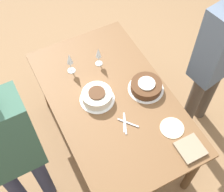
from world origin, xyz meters
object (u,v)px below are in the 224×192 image
cake_center_white (97,96)px  person_watching (8,150)px  cake_front_chocolate (146,86)px  wine_glass_far (70,60)px  wine_glass_near (98,54)px  person_cutting (219,54)px

cake_center_white → person_watching: 0.79m
cake_front_chocolate → wine_glass_far: (0.45, 0.46, 0.10)m
wine_glass_near → person_watching: 1.07m
wine_glass_far → person_cutting: (-0.56, -1.03, 0.09)m
wine_glass_near → person_cutting: (-0.53, -0.79, 0.11)m
person_watching → cake_center_white: bearing=16.4°
wine_glass_far → person_cutting: person_cutting is taller
cake_front_chocolate → person_watching: person_watching is taller
wine_glass_near → cake_front_chocolate: bearing=-152.2°
wine_glass_near → wine_glass_far: 0.24m
cake_center_white → person_cutting: (-0.20, -0.96, 0.19)m
cake_front_chocolate → wine_glass_far: 0.65m
wine_glass_near → cake_center_white: bearing=152.0°
wine_glass_near → wine_glass_far: wine_glass_far is taller
cake_center_white → cake_front_chocolate: 0.40m
wine_glass_near → wine_glass_far: (0.04, 0.24, 0.01)m
cake_center_white → person_cutting: person_cutting is taller
cake_front_chocolate → person_cutting: 0.61m
cake_front_chocolate → wine_glass_far: wine_glass_far is taller
wine_glass_near → person_cutting: person_cutting is taller
wine_glass_near → wine_glass_far: bearing=81.6°
person_cutting → wine_glass_near: bearing=-44.0°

